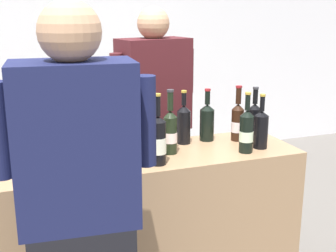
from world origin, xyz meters
TOP-DOWN VIEW (x-y plane):
  - wall_back at (0.00, 2.60)m, footprint 8.00×0.10m
  - counter at (0.00, 0.00)m, footprint 1.81×0.50m
  - wine_bottle_0 at (0.73, 0.01)m, footprint 0.07×0.07m
  - wine_bottle_1 at (0.09, -0.15)m, footprint 0.08×0.08m
  - wine_bottle_3 at (0.03, -0.02)m, footprint 0.08×0.08m
  - wine_bottle_4 at (-0.19, 0.12)m, footprint 0.08×0.08m
  - wine_bottle_5 at (0.49, 0.15)m, footprint 0.08×0.08m
  - wine_bottle_6 at (0.71, -0.09)m, footprint 0.08×0.08m
  - wine_bottle_7 at (0.60, -0.13)m, footprint 0.08×0.08m
  - wine_bottle_8 at (0.66, 0.08)m, footprint 0.07×0.07m
  - wine_bottle_9 at (0.21, -0.01)m, footprint 0.07×0.07m
  - wine_bottle_10 at (0.34, 0.14)m, footprint 0.08×0.08m
  - wine_glass at (-0.13, -0.02)m, footprint 0.08×0.08m
  - ice_bucket at (-0.44, -0.02)m, footprint 0.24×0.24m
  - person_server at (0.33, 0.62)m, footprint 0.61×0.33m
  - person_guest at (-0.37, -0.61)m, footprint 0.58×0.28m
  - potted_shrub at (0.50, 1.24)m, footprint 0.62×0.62m

SIDE VIEW (x-z plane):
  - counter at x=0.00m, z-range 0.00..0.90m
  - potted_shrub at x=0.50m, z-range 0.11..1.30m
  - person_server at x=0.33m, z-range -0.02..1.64m
  - person_guest at x=-0.37m, z-range -0.02..1.68m
  - wine_bottle_6 at x=0.71m, z-range 0.86..1.17m
  - wine_bottle_8 at x=0.66m, z-range 0.86..1.18m
  - wine_bottle_4 at x=-0.19m, z-range 0.85..1.19m
  - wine_bottle_5 at x=0.49m, z-range 0.87..1.17m
  - wine_glass at x=-0.13m, z-range 0.93..1.11m
  - wine_bottle_7 at x=0.60m, z-range 0.86..1.19m
  - wine_bottle_10 at x=0.34m, z-range 0.87..1.18m
  - ice_bucket at x=-0.44m, z-range 0.90..1.15m
  - wine_bottle_1 at x=0.09m, z-range 0.85..1.21m
  - wine_bottle_0 at x=0.73m, z-range 0.87..1.19m
  - wine_bottle_9 at x=0.21m, z-range 0.85..1.20m
  - wine_bottle_3 at x=0.03m, z-range 0.87..1.20m
  - wall_back at x=0.00m, z-range 0.00..2.80m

